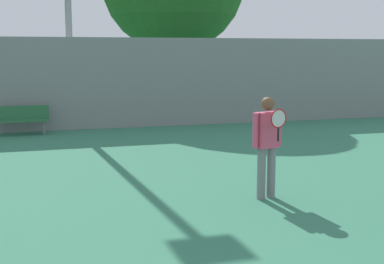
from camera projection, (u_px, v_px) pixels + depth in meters
name	position (u px, v px, depth m)	size (l,w,h in m)	color
tennis_player	(267.00, 141.00, 8.68)	(0.56, 0.46, 1.68)	slate
bench_courtside_near	(20.00, 117.00, 15.43)	(1.62, 0.40, 0.83)	#28663D
back_fence	(92.00, 84.00, 16.45)	(31.78, 0.06, 2.82)	gray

